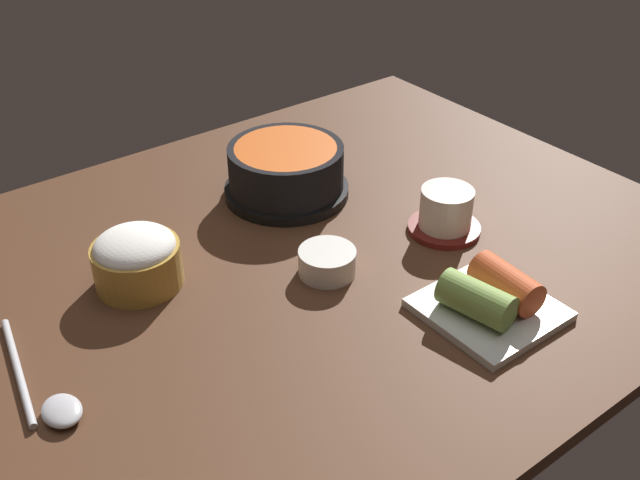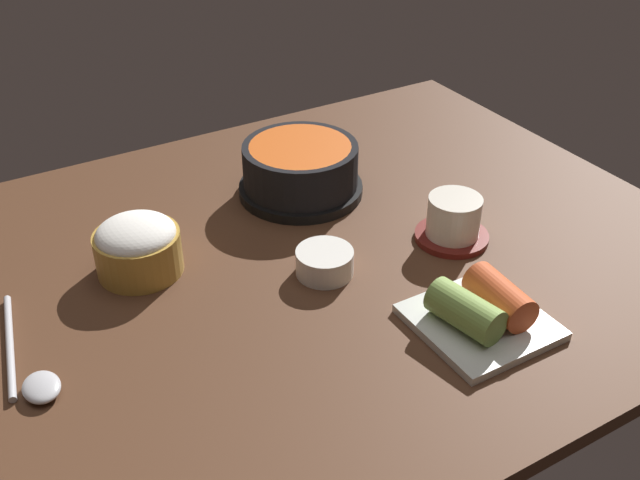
# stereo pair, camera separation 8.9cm
# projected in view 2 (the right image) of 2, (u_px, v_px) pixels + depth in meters

# --- Properties ---
(dining_table) EXTENTS (1.00, 0.76, 0.02)m
(dining_table) POSITION_uv_depth(u_px,v_px,m) (298.00, 264.00, 0.92)
(dining_table) COLOR #4C2D1C
(dining_table) RESTS_ON ground
(stone_pot) EXTENTS (0.17, 0.17, 0.07)m
(stone_pot) POSITION_uv_depth(u_px,v_px,m) (300.00, 169.00, 1.02)
(stone_pot) COLOR black
(stone_pot) RESTS_ON dining_table
(rice_bowl) EXTENTS (0.10, 0.10, 0.07)m
(rice_bowl) POSITION_uv_depth(u_px,v_px,m) (138.00, 246.00, 0.87)
(rice_bowl) COLOR #B78C38
(rice_bowl) RESTS_ON dining_table
(tea_cup_with_saucer) EXTENTS (0.09, 0.09, 0.06)m
(tea_cup_with_saucer) POSITION_uv_depth(u_px,v_px,m) (453.00, 220.00, 0.93)
(tea_cup_with_saucer) COLOR maroon
(tea_cup_with_saucer) RESTS_ON dining_table
(banchan_cup_center) EXTENTS (0.07, 0.07, 0.03)m
(banchan_cup_center) POSITION_uv_depth(u_px,v_px,m) (325.00, 261.00, 0.88)
(banchan_cup_center) COLOR white
(banchan_cup_center) RESTS_ON dining_table
(kimchi_plate) EXTENTS (0.14, 0.14, 0.05)m
(kimchi_plate) POSITION_uv_depth(u_px,v_px,m) (481.00, 311.00, 0.79)
(kimchi_plate) COLOR silver
(kimchi_plate) RESTS_ON dining_table
(spoon) EXTENTS (0.05, 0.19, 0.01)m
(spoon) POSITION_uv_depth(u_px,v_px,m) (30.00, 372.00, 0.74)
(spoon) COLOR #B7B7BC
(spoon) RESTS_ON dining_table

